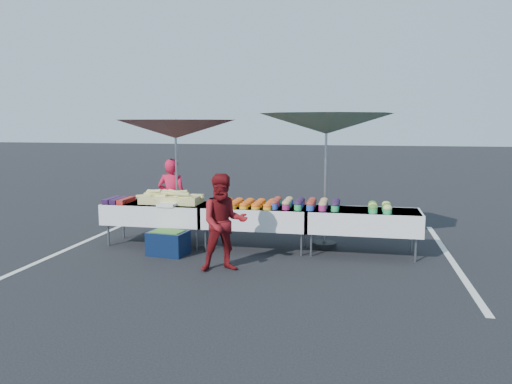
% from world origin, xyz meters
% --- Properties ---
extents(ground, '(80.00, 80.00, 0.00)m').
position_xyz_m(ground, '(0.00, 0.00, 0.00)').
color(ground, black).
extents(stripe_left, '(0.10, 5.00, 0.00)m').
position_xyz_m(stripe_left, '(-3.20, 0.00, 0.00)').
color(stripe_left, silver).
rests_on(stripe_left, ground).
extents(stripe_right, '(0.10, 5.00, 0.00)m').
position_xyz_m(stripe_right, '(3.20, 0.00, 0.00)').
color(stripe_right, silver).
rests_on(stripe_right, ground).
extents(table_left, '(1.86, 0.81, 0.75)m').
position_xyz_m(table_left, '(-1.80, 0.00, 0.58)').
color(table_left, white).
rests_on(table_left, ground).
extents(table_center, '(1.86, 0.81, 0.75)m').
position_xyz_m(table_center, '(0.00, 0.00, 0.58)').
color(table_center, white).
rests_on(table_center, ground).
extents(table_right, '(1.86, 0.81, 0.75)m').
position_xyz_m(table_right, '(1.80, 0.00, 0.58)').
color(table_right, white).
rests_on(table_right, ground).
extents(berry_punnets, '(0.40, 0.54, 0.08)m').
position_xyz_m(berry_punnets, '(-2.51, -0.06, 0.79)').
color(berry_punnets, black).
rests_on(berry_punnets, table_left).
extents(corn_pile, '(1.16, 0.57, 0.26)m').
position_xyz_m(corn_pile, '(-1.56, 0.04, 0.84)').
color(corn_pile, '#CACA67').
rests_on(corn_pile, table_left).
extents(plastic_bags, '(0.30, 0.25, 0.05)m').
position_xyz_m(plastic_bags, '(-1.50, -0.30, 0.78)').
color(plastic_bags, white).
rests_on(plastic_bags, table_left).
extents(carrot_bowls, '(0.95, 0.69, 0.11)m').
position_xyz_m(carrot_bowls, '(-0.15, -0.01, 0.80)').
color(carrot_bowls, orange).
rests_on(carrot_bowls, table_center).
extents(potato_cups, '(1.14, 0.58, 0.16)m').
position_xyz_m(potato_cups, '(0.85, 0.00, 0.83)').
color(potato_cups, '#2547AF').
rests_on(potato_cups, table_right).
extents(bean_baskets, '(0.36, 0.50, 0.15)m').
position_xyz_m(bean_baskets, '(2.06, -0.10, 0.82)').
color(bean_baskets, green).
rests_on(bean_baskets, table_right).
extents(vendor, '(0.56, 0.38, 1.51)m').
position_xyz_m(vendor, '(-1.73, 0.55, 0.76)').
color(vendor, red).
rests_on(vendor, ground).
extents(customer, '(0.86, 0.77, 1.45)m').
position_xyz_m(customer, '(-0.21, -1.33, 0.72)').
color(customer, maroon).
rests_on(customer, ground).
extents(umbrella_left, '(2.53, 2.53, 2.25)m').
position_xyz_m(umbrella_left, '(-1.58, 0.40, 2.04)').
color(umbrella_left, black).
rests_on(umbrella_left, ground).
extents(umbrella_right, '(2.67, 2.67, 2.36)m').
position_xyz_m(umbrella_right, '(1.15, 0.40, 2.14)').
color(umbrella_right, black).
rests_on(umbrella_right, ground).
extents(storage_bin, '(0.67, 0.52, 0.40)m').
position_xyz_m(storage_bin, '(-1.36, -0.65, 0.21)').
color(storage_bin, '#0B1938').
rests_on(storage_bin, ground).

